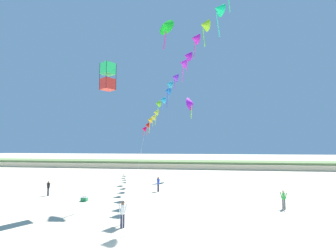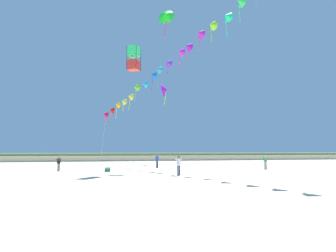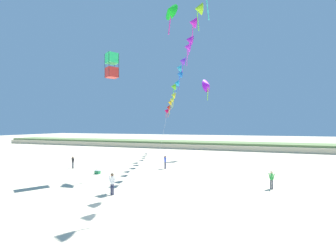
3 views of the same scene
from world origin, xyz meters
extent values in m
plane|color=beige|center=(0.00, 0.00, 0.00)|extent=(240.00, 240.00, 0.00)
cube|color=beige|center=(0.00, 42.14, 0.56)|extent=(120.00, 8.62, 1.12)
cube|color=#6B844C|center=(0.00, 42.14, 1.28)|extent=(120.00, 7.33, 0.64)
cylinder|color=#474C56|center=(10.65, 8.88, 0.39)|extent=(0.12, 0.12, 0.79)
cylinder|color=#474C56|center=(10.53, 8.95, 0.39)|extent=(0.12, 0.12, 0.79)
cylinder|color=green|center=(10.59, 8.91, 1.07)|extent=(0.21, 0.21, 0.56)
cylinder|color=green|center=(10.74, 8.82, 1.11)|extent=(0.20, 0.16, 0.53)
cylinder|color=green|center=(10.43, 9.00, 1.11)|extent=(0.20, 0.16, 0.53)
sphere|color=beige|center=(10.59, 8.91, 1.46)|extent=(0.21, 0.21, 0.21)
cylinder|color=#282D4C|center=(-1.18, 14.53, 0.42)|extent=(0.12, 0.12, 0.84)
cylinder|color=#282D4C|center=(-1.07, 14.43, 0.42)|extent=(0.12, 0.12, 0.84)
cylinder|color=blue|center=(-1.12, 14.48, 1.14)|extent=(0.22, 0.22, 0.59)
cylinder|color=blue|center=(-1.26, 14.62, 1.18)|extent=(0.20, 0.20, 0.56)
cylinder|color=blue|center=(-0.99, 14.35, 1.18)|extent=(0.20, 0.20, 0.56)
sphere|color=brown|center=(-1.12, 14.48, 1.55)|extent=(0.23, 0.23, 0.23)
cylinder|color=#282D4C|center=(-1.43, 3.06, 0.43)|extent=(0.13, 0.13, 0.86)
cylinder|color=#282D4C|center=(-1.58, 3.04, 0.43)|extent=(0.13, 0.13, 0.86)
cylinder|color=white|center=(-1.50, 3.05, 1.17)|extent=(0.23, 0.23, 0.61)
cylinder|color=white|center=(-1.31, 3.08, 1.22)|extent=(0.21, 0.11, 0.58)
cylinder|color=white|center=(-1.70, 3.03, 1.22)|extent=(0.21, 0.11, 0.58)
sphere|color=brown|center=(-1.50, 3.05, 1.60)|extent=(0.23, 0.23, 0.23)
cylinder|color=#474C56|center=(-12.44, 10.94, 0.38)|extent=(0.11, 0.11, 0.77)
cylinder|color=#474C56|center=(-12.31, 10.91, 0.38)|extent=(0.11, 0.11, 0.77)
cylinder|color=black|center=(-12.37, 10.93, 1.04)|extent=(0.20, 0.20, 0.54)
cylinder|color=black|center=(-12.54, 10.97, 1.08)|extent=(0.20, 0.12, 0.52)
cylinder|color=black|center=(-12.20, 10.88, 1.08)|extent=(0.20, 0.12, 0.52)
sphere|color=brown|center=(-12.37, 10.93, 1.42)|extent=(0.21, 0.21, 0.21)
cone|color=#DC0B49|center=(-7.09, 32.00, 8.58)|extent=(1.27, 1.37, 1.20)
cylinder|color=#E53943|center=(-7.16, 32.13, 7.71)|extent=(0.15, 0.08, 1.29)
cone|color=red|center=(-6.10, 30.48, 9.17)|extent=(1.13, 1.31, 1.13)
cylinder|color=#E56539|center=(-6.16, 30.62, 8.07)|extent=(0.28, 0.23, 1.75)
cone|color=yellow|center=(-5.23, 28.76, 9.95)|extent=(1.18, 1.33, 1.17)
cylinder|color=yellow|center=(-5.30, 28.89, 8.63)|extent=(0.26, 0.15, 2.20)
cone|color=#D7CE3F|center=(-4.31, 27.08, 10.28)|extent=(1.30, 1.39, 1.22)
cylinder|color=#C7E539|center=(-4.37, 27.22, 9.35)|extent=(0.11, 0.20, 1.43)
cone|color=yellow|center=(-3.42, 25.17, 10.81)|extent=(1.24, 1.36, 1.20)
cylinder|color=#BEE539|center=(-3.48, 25.31, 9.64)|extent=(0.25, 0.27, 1.90)
cone|color=#5EC626|center=(-2.73, 23.05, 11.91)|extent=(1.19, 1.31, 1.11)
cylinder|color=#4CE539|center=(-2.80, 23.18, 10.71)|extent=(0.31, 0.09, 1.97)
cone|color=#1EA2D5|center=(-1.71, 21.51, 12.13)|extent=(1.07, 1.28, 1.13)
cylinder|color=#398CE5|center=(-1.78, 21.65, 11.27)|extent=(0.14, 0.11, 1.28)
cone|color=blue|center=(-0.74, 19.76, 13.10)|extent=(1.16, 1.31, 1.11)
cylinder|color=blue|center=(-0.81, 19.90, 11.81)|extent=(0.21, 0.23, 2.15)
cone|color=#269EC6|center=(-0.28, 17.97, 13.56)|extent=(1.32, 1.40, 1.22)
cylinder|color=#3991E5|center=(-0.34, 18.10, 12.29)|extent=(0.11, 0.30, 2.10)
cone|color=#7032DD|center=(0.66, 16.22, 13.95)|extent=(1.22, 1.35, 1.20)
cylinder|color=#A239E5|center=(0.60, 16.36, 13.11)|extent=(0.08, 0.14, 1.25)
cone|color=#B629DB|center=(1.84, 14.18, 14.98)|extent=(1.17, 1.33, 1.17)
cylinder|color=#E539DF|center=(1.78, 14.32, 13.77)|extent=(0.23, 0.26, 1.99)
cone|color=purple|center=(2.42, 12.72, 15.24)|extent=(1.24, 1.36, 1.18)
cylinder|color=#E239E5|center=(2.36, 12.85, 14.30)|extent=(0.25, 0.23, 1.44)
cone|color=#BB1DBF|center=(3.29, 10.62, 16.18)|extent=(1.17, 1.33, 1.16)
cylinder|color=#E539C0|center=(3.23, 10.76, 15.05)|extent=(0.21, 0.14, 1.82)
cone|color=#86D321|center=(4.19, 9.00, 16.65)|extent=(1.13, 1.31, 1.12)
cylinder|color=#71E539|center=(4.13, 9.13, 15.52)|extent=(0.21, 0.20, 1.82)
cylinder|color=#39E5C2|center=(5.30, 7.53, 15.81)|extent=(0.32, 0.08, 2.16)
cylinder|color=silver|center=(-7.40, 31.25, 4.26)|extent=(1.06, 1.93, 8.53)
cube|color=red|center=(-4.92, 8.28, 11.07)|extent=(1.50, 1.50, 1.04)
cube|color=#2DE574|center=(-4.92, 8.28, 12.58)|extent=(1.50, 1.50, 1.04)
cylinder|color=black|center=(-5.67, 8.13, 11.82)|extent=(0.04, 0.04, 2.55)
cylinder|color=black|center=(-4.76, 7.53, 11.82)|extent=(0.04, 0.04, 2.55)
cylinder|color=black|center=(-4.17, 8.44, 11.82)|extent=(0.04, 0.04, 2.55)
cylinder|color=black|center=(-5.07, 9.03, 11.82)|extent=(0.04, 0.04, 2.55)
cone|color=#9C17D4|center=(2.49, 25.89, 12.31)|extent=(1.97, 2.52, 2.36)
cone|color=#88E52D|center=(2.49, 25.89, 12.33)|extent=(1.12, 1.41, 1.31)
cylinder|color=#88E52D|center=(2.49, 25.89, 10.86)|extent=(0.26, 0.45, 2.21)
cone|color=#1AE328|center=(-0.22, 13.61, 19.45)|extent=(2.37, 2.03, 2.16)
cone|color=#E52DA6|center=(-0.22, 13.61, 19.47)|extent=(1.32, 1.15, 1.20)
cylinder|color=#E52DA6|center=(-0.22, 13.61, 17.87)|extent=(0.48, 0.31, 2.54)
cube|color=#23844C|center=(-7.40, 9.24, 0.18)|extent=(0.56, 0.40, 0.36)
cube|color=silver|center=(-7.40, 9.24, 0.39)|extent=(0.58, 0.41, 0.06)
cylinder|color=black|center=(-7.40, 9.24, 0.45)|extent=(0.45, 0.03, 0.03)
camera|label=1|loc=(3.39, -11.55, 5.40)|focal=24.00mm
camera|label=2|loc=(-8.60, -22.43, 2.21)|focal=32.00mm
camera|label=3|loc=(8.36, -12.24, 5.46)|focal=24.00mm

